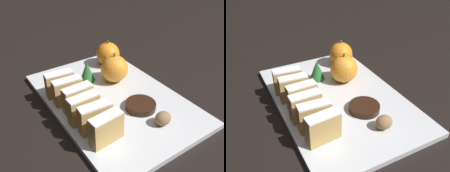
# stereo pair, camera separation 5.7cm
# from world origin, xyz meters

# --- Properties ---
(ground_plane) EXTENTS (6.00, 6.00, 0.00)m
(ground_plane) POSITION_xyz_m (0.00, 0.00, 0.00)
(ground_plane) COLOR black
(serving_platter) EXTENTS (0.27, 0.41, 0.01)m
(serving_platter) POSITION_xyz_m (0.00, 0.00, 0.01)
(serving_platter) COLOR silver
(serving_platter) RESTS_ON ground_plane
(stollen_slice_front) EXTENTS (0.07, 0.03, 0.06)m
(stollen_slice_front) POSITION_xyz_m (-0.09, -0.11, 0.04)
(stollen_slice_front) COLOR tan
(stollen_slice_front) RESTS_ON serving_platter
(stollen_slice_second) EXTENTS (0.07, 0.03, 0.06)m
(stollen_slice_second) POSITION_xyz_m (-0.09, -0.07, 0.04)
(stollen_slice_second) COLOR tan
(stollen_slice_second) RESTS_ON serving_platter
(stollen_slice_third) EXTENTS (0.07, 0.03, 0.06)m
(stollen_slice_third) POSITION_xyz_m (-0.09, -0.04, 0.04)
(stollen_slice_third) COLOR tan
(stollen_slice_third) RESTS_ON serving_platter
(stollen_slice_fourth) EXTENTS (0.07, 0.03, 0.06)m
(stollen_slice_fourth) POSITION_xyz_m (-0.09, 0.00, 0.04)
(stollen_slice_fourth) COLOR tan
(stollen_slice_fourth) RESTS_ON serving_platter
(stollen_slice_fifth) EXTENTS (0.07, 0.03, 0.06)m
(stollen_slice_fifth) POSITION_xyz_m (-0.09, 0.04, 0.04)
(stollen_slice_fifth) COLOR tan
(stollen_slice_fifth) RESTS_ON serving_platter
(stollen_slice_sixth) EXTENTS (0.07, 0.03, 0.06)m
(stollen_slice_sixth) POSITION_xyz_m (-0.09, 0.08, 0.04)
(stollen_slice_sixth) COLOR tan
(stollen_slice_sixth) RESTS_ON serving_platter
(orange_near) EXTENTS (0.07, 0.07, 0.07)m
(orange_near) POSITION_xyz_m (0.08, 0.14, 0.04)
(orange_near) COLOR orange
(orange_near) RESTS_ON serving_platter
(orange_far) EXTENTS (0.07, 0.07, 0.08)m
(orange_far) POSITION_xyz_m (0.05, 0.06, 0.05)
(orange_far) COLOR orange
(orange_far) RESTS_ON serving_platter
(walnut) EXTENTS (0.04, 0.03, 0.03)m
(walnut) POSITION_xyz_m (0.03, -0.14, 0.03)
(walnut) COLOR #8E6B47
(walnut) RESTS_ON serving_platter
(chocolate_cookie) EXTENTS (0.07, 0.07, 0.01)m
(chocolate_cookie) POSITION_xyz_m (0.03, -0.07, 0.02)
(chocolate_cookie) COLOR black
(chocolate_cookie) RESTS_ON serving_platter
(evergreen_sprig) EXTENTS (0.04, 0.04, 0.05)m
(evergreen_sprig) POSITION_xyz_m (-0.01, 0.10, 0.04)
(evergreen_sprig) COLOR #23662D
(evergreen_sprig) RESTS_ON serving_platter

